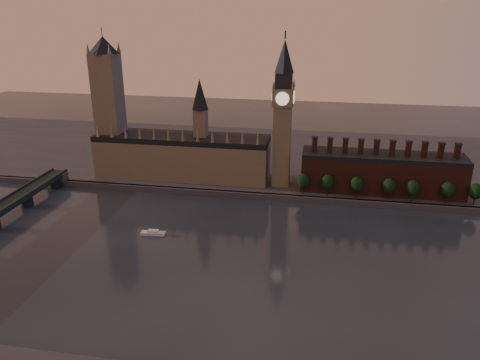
# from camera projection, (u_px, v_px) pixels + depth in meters

# --- Properties ---
(ground) EXTENTS (900.00, 900.00, 0.00)m
(ground) POSITION_uv_depth(u_px,v_px,m) (241.00, 266.00, 242.42)
(ground) COLOR black
(ground) RESTS_ON ground
(north_bank) EXTENTS (900.00, 182.00, 4.00)m
(north_bank) POSITION_uv_depth(u_px,v_px,m) (276.00, 158.00, 405.85)
(north_bank) COLOR #424246
(north_bank) RESTS_ON ground
(palace_of_westminster) EXTENTS (130.00, 30.30, 74.00)m
(palace_of_westminster) POSITION_uv_depth(u_px,v_px,m) (183.00, 154.00, 351.15)
(palace_of_westminster) COLOR #756653
(palace_of_westminster) RESTS_ON north_bank
(victoria_tower) EXTENTS (24.00, 24.00, 108.00)m
(victoria_tower) POSITION_uv_depth(u_px,v_px,m) (109.00, 102.00, 347.01)
(victoria_tower) COLOR #756653
(victoria_tower) RESTS_ON north_bank
(big_ben) EXTENTS (15.00, 15.00, 107.00)m
(big_ben) POSITION_uv_depth(u_px,v_px,m) (283.00, 113.00, 322.20)
(big_ben) COLOR #756653
(big_ben) RESTS_ON north_bank
(chimney_block) EXTENTS (110.00, 25.00, 37.00)m
(chimney_block) POSITION_uv_depth(u_px,v_px,m) (382.00, 172.00, 324.63)
(chimney_block) COLOR #4B271C
(chimney_block) RESTS_ON north_bank
(embankment_tree_0) EXTENTS (8.60, 8.60, 14.88)m
(embankment_tree_0) POSITION_uv_depth(u_px,v_px,m) (303.00, 181.00, 320.38)
(embankment_tree_0) COLOR black
(embankment_tree_0) RESTS_ON north_bank
(embankment_tree_1) EXTENTS (8.60, 8.60, 14.88)m
(embankment_tree_1) POSITION_uv_depth(u_px,v_px,m) (328.00, 182.00, 318.06)
(embankment_tree_1) COLOR black
(embankment_tree_1) RESTS_ON north_bank
(embankment_tree_2) EXTENTS (8.60, 8.60, 14.88)m
(embankment_tree_2) POSITION_uv_depth(u_px,v_px,m) (357.00, 184.00, 314.32)
(embankment_tree_2) COLOR black
(embankment_tree_2) RESTS_ON north_bank
(embankment_tree_3) EXTENTS (8.60, 8.60, 14.88)m
(embankment_tree_3) POSITION_uv_depth(u_px,v_px,m) (389.00, 186.00, 311.49)
(embankment_tree_3) COLOR black
(embankment_tree_3) RESTS_ON north_bank
(embankment_tree_4) EXTENTS (8.60, 8.60, 14.88)m
(embankment_tree_4) POSITION_uv_depth(u_px,v_px,m) (413.00, 188.00, 308.31)
(embankment_tree_4) COLOR black
(embankment_tree_4) RESTS_ON north_bank
(embankment_tree_5) EXTENTS (8.60, 8.60, 14.88)m
(embankment_tree_5) POSITION_uv_depth(u_px,v_px,m) (448.00, 190.00, 305.50)
(embankment_tree_5) COLOR black
(embankment_tree_5) RESTS_ON north_bank
(embankment_tree_6) EXTENTS (8.60, 8.60, 14.88)m
(embankment_tree_6) POSITION_uv_depth(u_px,v_px,m) (476.00, 191.00, 302.60)
(embankment_tree_6) COLOR black
(embankment_tree_6) RESTS_ON north_bank
(river_boat) EXTENTS (14.60, 5.02, 2.87)m
(river_boat) POSITION_uv_depth(u_px,v_px,m) (153.00, 233.00, 274.79)
(river_boat) COLOR silver
(river_boat) RESTS_ON ground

